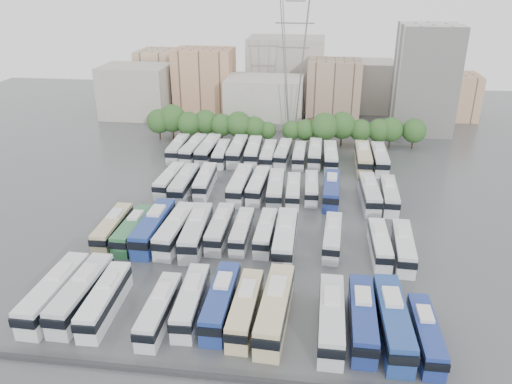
# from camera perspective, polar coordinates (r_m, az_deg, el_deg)

# --- Properties ---
(ground) EXTENTS (220.00, 220.00, 0.00)m
(ground) POSITION_cam_1_polar(r_m,az_deg,el_deg) (79.82, 0.23, -3.92)
(ground) COLOR #424447
(ground) RESTS_ON ground
(parapet) EXTENTS (56.00, 0.50, 0.50)m
(parapet) POSITION_cam_1_polar(r_m,az_deg,el_deg) (53.05, -4.66, -20.30)
(parapet) COLOR #2D2D30
(parapet) RESTS_ON ground
(tree_line) EXTENTS (65.27, 8.06, 8.43)m
(tree_line) POSITION_cam_1_polar(r_m,az_deg,el_deg) (117.38, 2.16, 7.59)
(tree_line) COLOR black
(tree_line) RESTS_ON ground
(city_buildings) EXTENTS (102.00, 35.00, 20.00)m
(city_buildings) POSITION_cam_1_polar(r_m,az_deg,el_deg) (145.87, 0.97, 12.21)
(city_buildings) COLOR #9E998E
(city_buildings) RESTS_ON ground
(apartment_tower) EXTENTS (14.00, 14.00, 26.00)m
(apartment_tower) POSITION_cam_1_polar(r_m,az_deg,el_deg) (132.72, 18.73, 12.09)
(apartment_tower) COLOR silver
(apartment_tower) RESTS_ON ground
(electricity_pylon) EXTENTS (9.00, 6.91, 33.83)m
(electricity_pylon) POSITION_cam_1_polar(r_m,az_deg,el_deg) (121.71, 4.34, 15.00)
(electricity_pylon) COLOR slate
(electricity_pylon) RESTS_ON ground
(bus_r0_s0) EXTENTS (3.16, 13.38, 4.18)m
(bus_r0_s0) POSITION_cam_1_polar(r_m,az_deg,el_deg) (65.49, -22.02, -10.56)
(bus_r0_s0) COLOR silver
(bus_r0_s0) RESTS_ON ground
(bus_r0_s1) EXTENTS (3.05, 13.21, 4.13)m
(bus_r0_s1) POSITION_cam_1_polar(r_m,az_deg,el_deg) (64.33, -19.31, -10.79)
(bus_r0_s1) COLOR silver
(bus_r0_s1) RESTS_ON ground
(bus_r0_s2) EXTENTS (3.10, 12.21, 3.80)m
(bus_r0_s2) POSITION_cam_1_polar(r_m,az_deg,el_deg) (62.60, -16.87, -11.65)
(bus_r0_s2) COLOR white
(bus_r0_s2) RESTS_ON ground
(bus_r0_s4) EXTENTS (2.54, 11.36, 3.56)m
(bus_r0_s4) POSITION_cam_1_polar(r_m,az_deg,el_deg) (59.73, -10.99, -13.02)
(bus_r0_s4) COLOR silver
(bus_r0_s4) RESTS_ON ground
(bus_r0_s5) EXTENTS (3.07, 11.84, 3.68)m
(bus_r0_s5) POSITION_cam_1_polar(r_m,az_deg,el_deg) (60.43, -7.42, -12.18)
(bus_r0_s5) COLOR silver
(bus_r0_s5) RESTS_ON ground
(bus_r0_s6) EXTENTS (2.74, 12.51, 3.92)m
(bus_r0_s6) POSITION_cam_1_polar(r_m,az_deg,el_deg) (59.85, -4.03, -12.28)
(bus_r0_s6) COLOR navy
(bus_r0_s6) RESTS_ON ground
(bus_r0_s7) EXTENTS (2.88, 12.11, 3.78)m
(bus_r0_s7) POSITION_cam_1_polar(r_m,az_deg,el_deg) (58.73, -1.22, -13.10)
(bus_r0_s7) COLOR #CDBB8D
(bus_r0_s7) RESTS_ON ground
(bus_r0_s8) EXTENTS (3.61, 13.75, 4.28)m
(bus_r0_s8) POSITION_cam_1_polar(r_m,az_deg,el_deg) (58.31, 2.20, -13.13)
(bus_r0_s8) COLOR #CABB8B
(bus_r0_s8) RESTS_ON ground
(bus_r0_s10) EXTENTS (2.90, 12.89, 4.04)m
(bus_r0_s10) POSITION_cam_1_polar(r_m,az_deg,el_deg) (57.72, 8.60, -14.01)
(bus_r0_s10) COLOR silver
(bus_r0_s10) RESTS_ON ground
(bus_r0_s11) EXTENTS (2.89, 12.72, 3.98)m
(bus_r0_s11) POSITION_cam_1_polar(r_m,az_deg,el_deg) (58.41, 12.06, -13.83)
(bus_r0_s11) COLOR navy
(bus_r0_s11) RESTS_ON ground
(bus_r0_s12) EXTENTS (3.43, 13.69, 4.27)m
(bus_r0_s12) POSITION_cam_1_polar(r_m,az_deg,el_deg) (58.48, 15.36, -13.99)
(bus_r0_s12) COLOR navy
(bus_r0_s12) RESTS_ON ground
(bus_r0_s13) EXTENTS (2.59, 11.08, 3.46)m
(bus_r0_s13) POSITION_cam_1_polar(r_m,az_deg,el_deg) (58.37, 18.82, -15.06)
(bus_r0_s13) COLOR navy
(bus_r0_s13) RESTS_ON ground
(bus_r1_s0) EXTENTS (2.85, 11.77, 3.67)m
(bus_r1_s0) POSITION_cam_1_polar(r_m,az_deg,el_deg) (78.66, -16.04, -3.89)
(bus_r1_s0) COLOR #C1B485
(bus_r1_s0) RESTS_ON ground
(bus_r1_s1) EXTENTS (2.74, 11.73, 3.67)m
(bus_r1_s1) POSITION_cam_1_polar(r_m,az_deg,el_deg) (77.26, -13.87, -4.16)
(bus_r1_s1) COLOR #2D6A3E
(bus_r1_s1) RESTS_ON ground
(bus_r1_s2) EXTENTS (3.09, 13.64, 4.27)m
(bus_r1_s2) POSITION_cam_1_polar(r_m,az_deg,el_deg) (76.63, -11.61, -3.93)
(bus_r1_s2) COLOR navy
(bus_r1_s2) RESTS_ON ground
(bus_r1_s3) EXTENTS (3.36, 13.03, 4.06)m
(bus_r1_s3) POSITION_cam_1_polar(r_m,az_deg,el_deg) (75.57, -9.20, -4.24)
(bus_r1_s3) COLOR silver
(bus_r1_s3) RESTS_ON ground
(bus_r1_s4) EXTENTS (3.50, 13.39, 4.16)m
(bus_r1_s4) POSITION_cam_1_polar(r_m,az_deg,el_deg) (74.57, -6.84, -4.45)
(bus_r1_s4) COLOR silver
(bus_r1_s4) RESTS_ON ground
(bus_r1_s5) EXTENTS (2.60, 11.88, 3.73)m
(bus_r1_s5) POSITION_cam_1_polar(r_m,az_deg,el_deg) (75.61, -4.11, -4.09)
(bus_r1_s5) COLOR silver
(bus_r1_s5) RESTS_ON ground
(bus_r1_s6) EXTENTS (2.40, 10.92, 3.43)m
(bus_r1_s6) POSITION_cam_1_polar(r_m,az_deg,el_deg) (74.95, -1.61, -4.43)
(bus_r1_s6) COLOR silver
(bus_r1_s6) RESTS_ON ground
(bus_r1_s7) EXTENTS (2.59, 11.13, 3.48)m
(bus_r1_s7) POSITION_cam_1_polar(r_m,az_deg,el_deg) (74.54, 1.11, -4.57)
(bus_r1_s7) COLOR silver
(bus_r1_s7) RESTS_ON ground
(bus_r1_s8) EXTENTS (2.98, 13.31, 4.17)m
(bus_r1_s8) POSITION_cam_1_polar(r_m,az_deg,el_deg) (72.45, 3.36, -5.20)
(bus_r1_s8) COLOR silver
(bus_r1_s8) RESTS_ON ground
(bus_r1_s10) EXTENTS (3.01, 11.28, 3.50)m
(bus_r1_s10) POSITION_cam_1_polar(r_m,az_deg,el_deg) (74.08, 8.73, -5.05)
(bus_r1_s10) COLOR silver
(bus_r1_s10) RESTS_ON ground
(bus_r1_s12) EXTENTS (2.68, 11.21, 3.50)m
(bus_r1_s12) POSITION_cam_1_polar(r_m,az_deg,el_deg) (73.53, 13.96, -5.76)
(bus_r1_s12) COLOR white
(bus_r1_s12) RESTS_ON ground
(bus_r1_s13) EXTENTS (3.13, 11.90, 3.70)m
(bus_r1_s13) POSITION_cam_1_polar(r_m,az_deg,el_deg) (73.51, 16.48, -5.99)
(bus_r1_s13) COLOR silver
(bus_r1_s13) RESTS_ON ground
(bus_r2_s1) EXTENTS (3.03, 11.86, 3.69)m
(bus_r2_s1) POSITION_cam_1_polar(r_m,az_deg,el_deg) (94.06, -9.81, 1.38)
(bus_r2_s1) COLOR silver
(bus_r2_s1) RESTS_ON ground
(bus_r2_s2) EXTENTS (2.86, 12.91, 4.05)m
(bus_r2_s2) POSITION_cam_1_polar(r_m,az_deg,el_deg) (91.65, -8.17, 1.00)
(bus_r2_s2) COLOR silver
(bus_r2_s2) RESTS_ON ground
(bus_r2_s3) EXTENTS (3.12, 11.99, 3.73)m
(bus_r2_s3) POSITION_cam_1_polar(r_m,az_deg,el_deg) (92.75, -5.83, 1.30)
(bus_r2_s3) COLOR silver
(bus_r2_s3) RESTS_ON ground
(bus_r2_s5) EXTENTS (3.08, 12.97, 4.05)m
(bus_r2_s5) POSITION_cam_1_polar(r_m,az_deg,el_deg) (90.40, -1.84, 0.91)
(bus_r2_s5) COLOR silver
(bus_r2_s5) RESTS_ON ground
(bus_r2_s6) EXTENTS (3.13, 12.12, 3.77)m
(bus_r2_s6) POSITION_cam_1_polar(r_m,az_deg,el_deg) (90.34, 0.25, 0.81)
(bus_r2_s6) COLOR white
(bus_r2_s6) RESTS_ON ground
(bus_r2_s7) EXTENTS (3.22, 12.45, 3.87)m
(bus_r2_s7) POSITION_cam_1_polar(r_m,az_deg,el_deg) (88.83, 2.25, 0.41)
(bus_r2_s7) COLOR silver
(bus_r2_s7) RESTS_ON ground
(bus_r2_s8) EXTENTS (2.77, 11.08, 3.45)m
(bus_r2_s8) POSITION_cam_1_polar(r_m,az_deg,el_deg) (88.73, 4.28, 0.19)
(bus_r2_s8) COLOR silver
(bus_r2_s8) RESTS_ON ground
(bus_r2_s9) EXTENTS (2.69, 10.84, 3.38)m
(bus_r2_s9) POSITION_cam_1_polar(r_m,az_deg,el_deg) (90.30, 6.35, 0.51)
(bus_r2_s9) COLOR silver
(bus_r2_s9) RESTS_ON ground
(bus_r2_s10) EXTENTS (3.11, 12.69, 3.96)m
(bus_r2_s10) POSITION_cam_1_polar(r_m,az_deg,el_deg) (89.26, 8.61, 0.30)
(bus_r2_s10) COLOR navy
(bus_r2_s10) RESTS_ON ground
(bus_r2_s12) EXTENTS (3.29, 12.76, 3.97)m
(bus_r2_s12) POSITION_cam_1_polar(r_m,az_deg,el_deg) (88.95, 12.86, -0.13)
(bus_r2_s12) COLOR silver
(bus_r2_s12) RESTS_ON ground
(bus_r2_s13) EXTENTS (2.92, 12.03, 3.75)m
(bus_r2_s13) POSITION_cam_1_polar(r_m,az_deg,el_deg) (89.42, 14.98, -0.30)
(bus_r2_s13) COLOR silver
(bus_r2_s13) RESTS_ON ground
(bus_r3_s0) EXTENTS (3.07, 12.28, 3.83)m
(bus_r3_s0) POSITION_cam_1_polar(r_m,az_deg,el_deg) (110.89, -8.89, 4.96)
(bus_r3_s0) COLOR silver
(bus_r3_s0) RESTS_ON ground
(bus_r3_s1) EXTENTS (3.47, 13.00, 4.04)m
(bus_r3_s1) POSITION_cam_1_polar(r_m,az_deg,el_deg) (109.59, -7.14, 4.90)
(bus_r3_s1) COLOR silver
(bus_r3_s1) RESTS_ON ground
(bus_r3_s2) EXTENTS (3.26, 13.27, 4.14)m
(bus_r3_s2) POSITION_cam_1_polar(r_m,az_deg,el_deg) (108.64, -5.46, 4.83)
(bus_r3_s2) COLOR silver
(bus_r3_s2) RESTS_ON ground
(bus_r3_s3) EXTENTS (3.05, 11.62, 3.61)m
(bus_r3_s3) POSITION_cam_1_polar(r_m,az_deg,el_deg) (107.03, -3.98, 4.44)
(bus_r3_s3) COLOR silver
(bus_r3_s3) RESTS_ON ground
(bus_r3_s4) EXTENTS (2.94, 13.14, 4.12)m
(bus_r3_s4) POSITION_cam_1_polar(r_m,az_deg,el_deg) (107.85, -2.13, 4.78)
(bus_r3_s4) COLOR silver
(bus_r3_s4) RESTS_ON ground
(bus_r3_s5) EXTENTS (3.22, 12.82, 3.99)m
(bus_r3_s5) POSITION_cam_1_polar(r_m,az_deg,el_deg) (107.50, -0.30, 4.70)
(bus_r3_s5) COLOR silver
(bus_r3_s5) RESTS_ON ground
(bus_r3_s6) EXTENTS (2.71, 12.06, 3.78)m
(bus_r3_s6) POSITION_cam_1_polar(r_m,az_deg,el_deg) (105.79, 1.44, 4.31)
(bus_r3_s6) COLOR silver
(bus_r3_s6) RESTS_ON ground
(bus_r3_s7) EXTENTS (3.16, 12.07, 3.75)m
(bus_r3_s7) POSITION_cam_1_polar(r_m,az_deg,el_deg) (106.90, 3.12, 4.48)
(bus_r3_s7) COLOR silver
(bus_r3_s7) RESTS_ON ground
(bus_r3_s8) EXTENTS (2.49, 11.22, 3.52)m
(bus_r3_s8) POSITION_cam_1_polar(r_m,az_deg,el_deg) (106.26, 4.98, 4.24)
(bus_r3_s8) COLOR silver
(bus_r3_s8) RESTS_ON ground
(bus_r3_s9) EXTENTS (2.75, 12.30, 3.85)m
(bus_r3_s9) POSITION_cam_1_polar(r_m,az_deg,el_deg) (107.27, 6.76, 4.45)
(bus_r3_s9) COLOR silver
(bus_r3_s9) RESTS_ON ground
(bus_r3_s10) EXTENTS (3.07, 12.64, 3.94)m
(bus_r3_s10) POSITION_cam_1_polar(r_m,az_deg,el_deg) (105.59, 8.49, 4.06)
(bus_r3_s10) COLOR white
(bus_r3_s10) RESTS_ON ground
(bus_r3_s12) EXTENTS (2.99, 13.59, 4.26)m
(bus_r3_s12) POSITION_cam_1_polar(r_m,az_deg,el_deg) (105.59, 12.14, 3.87)
(bus_r3_s12) COLOR tan
(bus_r3_s12) RESTS_ON ground
(bus_r3_s13) EXTENTS (2.91, 13.02, 4.08)m
(bus_r3_s13) POSITION_cam_1_polar(r_m,az_deg,el_deg) (106.10, 13.93, 3.74)
(bus_r3_s13) COLOR silver
(bus_r3_s13) RESTS_ON ground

